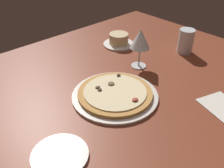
# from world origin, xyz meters

# --- Properties ---
(dining_table) EXTENTS (1.50, 1.10, 0.04)m
(dining_table) POSITION_xyz_m (0.00, 0.00, 0.02)
(dining_table) COLOR brown
(dining_table) RESTS_ON ground
(pizza_main) EXTENTS (0.31, 0.31, 0.03)m
(pizza_main) POSITION_xyz_m (-0.04, -0.07, 0.05)
(pizza_main) COLOR silver
(pizza_main) RESTS_ON dining_table
(ramekin_on_saucer) EXTENTS (0.16, 0.16, 0.06)m
(ramekin_on_saucer) POSITION_xyz_m (0.28, 0.24, 0.07)
(ramekin_on_saucer) COLOR silver
(ramekin_on_saucer) RESTS_ON dining_table
(wine_glass_far) EXTENTS (0.08, 0.08, 0.17)m
(wine_glass_far) POSITION_xyz_m (0.19, 0.02, 0.16)
(wine_glass_far) COLOR silver
(wine_glass_far) RESTS_ON dining_table
(water_glass) EXTENTS (0.07, 0.07, 0.11)m
(water_glass) POSITION_xyz_m (0.45, -0.04, 0.09)
(water_glass) COLOR silver
(water_glass) RESTS_ON dining_table
(side_plate) EXTENTS (0.16, 0.16, 0.01)m
(side_plate) POSITION_xyz_m (-0.34, -0.17, 0.04)
(side_plate) COLOR silver
(side_plate) RESTS_ON dining_table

